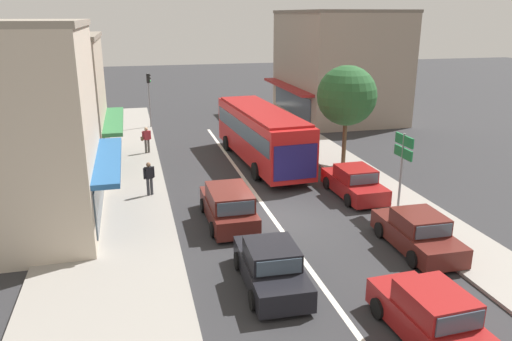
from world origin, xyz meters
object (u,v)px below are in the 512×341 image
(city_bus, at_px, (261,132))
(wagon_queue_gap_filler, at_px, (228,206))
(pedestrian_browsing_midblock, at_px, (149,177))
(parked_sedan_kerb_second, at_px, (354,183))
(traffic_light_downstreet, at_px, (149,92))
(pedestrian_with_handbag_near, at_px, (146,138))
(directional_road_sign, at_px, (403,154))
(parked_sedan_kerb_front, at_px, (417,233))
(hatchback_adjacent_lane_trail, at_px, (429,315))
(street_tree_right, at_px, (347,96))
(sedan_adjacent_lane_lead, at_px, (271,267))

(city_bus, relative_size, wagon_queue_gap_filler, 2.44)
(pedestrian_browsing_midblock, bearing_deg, parked_sedan_kerb_second, -12.68)
(wagon_queue_gap_filler, bearing_deg, traffic_light_downstreet, 96.70)
(city_bus, relative_size, traffic_light_downstreet, 2.61)
(parked_sedan_kerb_second, height_order, pedestrian_with_handbag_near, pedestrian_with_handbag_near)
(traffic_light_downstreet, bearing_deg, pedestrian_browsing_midblock, -92.92)
(directional_road_sign, bearing_deg, parked_sedan_kerb_front, -109.14)
(wagon_queue_gap_filler, relative_size, hatchback_adjacent_lane_trail, 1.19)
(hatchback_adjacent_lane_trail, xyz_separation_m, parked_sedan_kerb_front, (2.62, 4.86, -0.05))
(parked_sedan_kerb_second, bearing_deg, street_tree_right, 72.11)
(wagon_queue_gap_filler, xyz_separation_m, traffic_light_downstreet, (-2.28, 19.44, 2.11))
(wagon_queue_gap_filler, relative_size, sedan_adjacent_lane_lead, 1.06)
(wagon_queue_gap_filler, distance_m, parked_sedan_kerb_front, 7.60)
(directional_road_sign, xyz_separation_m, pedestrian_with_handbag_near, (-10.45, 12.43, -1.64))
(hatchback_adjacent_lane_trail, relative_size, parked_sedan_kerb_front, 0.89)
(city_bus, relative_size, parked_sedan_kerb_second, 2.60)
(wagon_queue_gap_filler, xyz_separation_m, hatchback_adjacent_lane_trail, (3.73, -9.05, -0.04))
(directional_road_sign, distance_m, street_tree_right, 7.36)
(parked_sedan_kerb_second, height_order, pedestrian_browsing_midblock, pedestrian_browsing_midblock)
(wagon_queue_gap_filler, bearing_deg, hatchback_adjacent_lane_trail, -67.62)
(street_tree_right, bearing_deg, traffic_light_downstreet, 128.72)
(pedestrian_with_handbag_near, bearing_deg, city_bus, -28.06)
(sedan_adjacent_lane_lead, distance_m, parked_sedan_kerb_second, 9.40)
(parked_sedan_kerb_front, xyz_separation_m, street_tree_right, (1.72, 10.71, 3.43))
(sedan_adjacent_lane_lead, relative_size, street_tree_right, 0.73)
(city_bus, xyz_separation_m, pedestrian_with_handbag_near, (-6.48, 3.45, -0.81))
(wagon_queue_gap_filler, bearing_deg, city_bus, 66.58)
(parked_sedan_kerb_front, distance_m, directional_road_sign, 4.23)
(parked_sedan_kerb_second, bearing_deg, traffic_light_downstreet, 116.44)
(traffic_light_downstreet, bearing_deg, wagon_queue_gap_filler, -83.30)
(traffic_light_downstreet, relative_size, pedestrian_browsing_midblock, 2.58)
(pedestrian_browsing_midblock, bearing_deg, traffic_light_downstreet, 87.08)
(city_bus, bearing_deg, wagon_queue_gap_filler, -113.42)
(city_bus, bearing_deg, sedan_adjacent_lane_lead, -103.38)
(wagon_queue_gap_filler, height_order, pedestrian_browsing_midblock, pedestrian_browsing_midblock)
(sedan_adjacent_lane_lead, relative_size, traffic_light_downstreet, 1.01)
(pedestrian_with_handbag_near, bearing_deg, hatchback_adjacent_lane_trail, -72.35)
(city_bus, height_order, hatchback_adjacent_lane_trail, city_bus)
(wagon_queue_gap_filler, bearing_deg, pedestrian_with_handbag_near, 103.83)
(parked_sedan_kerb_front, bearing_deg, pedestrian_browsing_midblock, 139.41)
(hatchback_adjacent_lane_trail, bearing_deg, wagon_queue_gap_filler, 112.38)
(city_bus, bearing_deg, pedestrian_browsing_midblock, -146.58)
(wagon_queue_gap_filler, xyz_separation_m, sedan_adjacent_lane_lead, (0.35, -5.36, -0.08))
(traffic_light_downstreet, distance_m, pedestrian_browsing_midblock, 15.67)
(hatchback_adjacent_lane_trail, bearing_deg, traffic_light_downstreet, 101.91)
(hatchback_adjacent_lane_trail, height_order, parked_sedan_kerb_front, hatchback_adjacent_lane_trail)
(parked_sedan_kerb_second, bearing_deg, city_bus, 114.09)
(sedan_adjacent_lane_lead, height_order, traffic_light_downstreet, traffic_light_downstreet)
(parked_sedan_kerb_second, bearing_deg, pedestrian_with_handbag_near, 133.23)
(directional_road_sign, bearing_deg, city_bus, 113.89)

